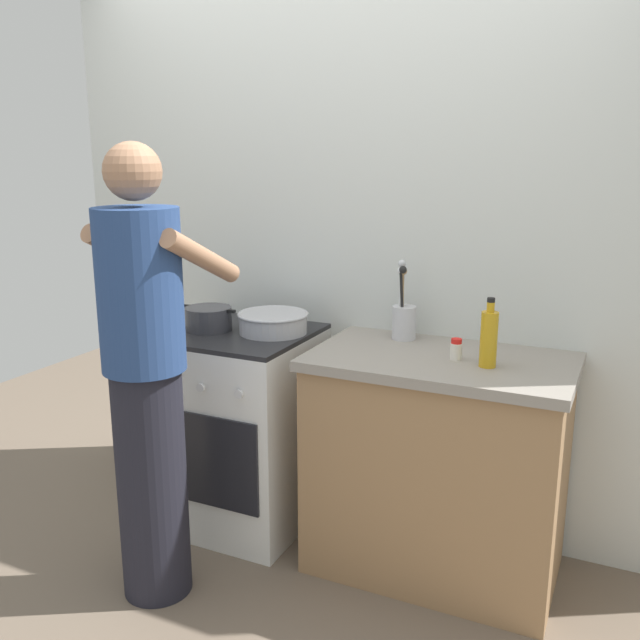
{
  "coord_description": "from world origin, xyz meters",
  "views": [
    {
      "loc": [
        1.2,
        -2.33,
        1.66
      ],
      "look_at": [
        0.05,
        0.12,
        1.0
      ],
      "focal_mm": 38.57,
      "sensor_mm": 36.0,
      "label": 1
    }
  ],
  "objects": [
    {
      "name": "ground",
      "position": [
        0.0,
        0.0,
        0.0
      ],
      "size": [
        6.0,
        6.0,
        0.0
      ],
      "primitive_type": "plane",
      "color": "#6B5B4C"
    },
    {
      "name": "back_wall",
      "position": [
        0.2,
        0.5,
        1.25
      ],
      "size": [
        3.2,
        0.1,
        2.5
      ],
      "color": "silver",
      "rests_on": "ground"
    },
    {
      "name": "countertop",
      "position": [
        0.55,
        0.15,
        0.45
      ],
      "size": [
        1.0,
        0.6,
        0.9
      ],
      "color": "#99724C",
      "rests_on": "ground"
    },
    {
      "name": "stove_range",
      "position": [
        -0.35,
        0.15,
        0.45
      ],
      "size": [
        0.6,
        0.62,
        0.9
      ],
      "color": "white",
      "rests_on": "ground"
    },
    {
      "name": "pot",
      "position": [
        -0.49,
        0.12,
        0.95
      ],
      "size": [
        0.27,
        0.2,
        0.1
      ],
      "color": "#38383D",
      "rests_on": "stove_range"
    },
    {
      "name": "mixing_bowl",
      "position": [
        -0.21,
        0.19,
        0.95
      ],
      "size": [
        0.31,
        0.31,
        0.09
      ],
      "color": "#B7B7BC",
      "rests_on": "stove_range"
    },
    {
      "name": "utensil_crock",
      "position": [
        0.33,
        0.34,
        1.0
      ],
      "size": [
        0.1,
        0.1,
        0.33
      ],
      "color": "silver",
      "rests_on": "countertop"
    },
    {
      "name": "spice_bottle",
      "position": [
        0.61,
        0.14,
        0.94
      ],
      "size": [
        0.04,
        0.04,
        0.08
      ],
      "color": "silver",
      "rests_on": "countertop"
    },
    {
      "name": "oil_bottle",
      "position": [
        0.74,
        0.1,
        1.01
      ],
      "size": [
        0.06,
        0.06,
        0.26
      ],
      "color": "gold",
      "rests_on": "countertop"
    },
    {
      "name": "person",
      "position": [
        -0.38,
        -0.45,
        0.86
      ],
      "size": [
        0.41,
        0.5,
        1.7
      ],
      "color": "black",
      "rests_on": "ground"
    }
  ]
}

